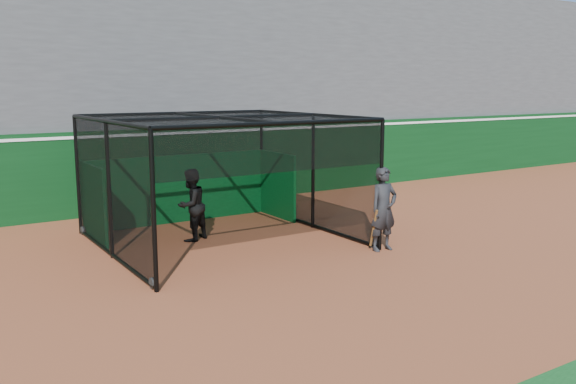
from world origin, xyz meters
TOP-DOWN VIEW (x-y plane):
  - ground at (0.00, 0.00)m, footprint 120.00×120.00m
  - outfield_wall at (0.00, 8.50)m, footprint 50.00×0.50m
  - grandstand at (0.00, 12.27)m, footprint 50.00×7.85m
  - batting_cage at (-0.29, 3.69)m, footprint 5.57×5.55m
  - batter at (-0.89, 4.15)m, footprint 1.09×1.00m
  - on_deck_player at (2.50, 0.89)m, footprint 0.73×0.49m

SIDE VIEW (x-z plane):
  - ground at x=0.00m, z-range 0.00..0.00m
  - batter at x=-0.89m, z-range 0.00..1.80m
  - on_deck_player at x=2.50m, z-range 0.00..1.96m
  - outfield_wall at x=0.00m, z-range 0.04..2.54m
  - batting_cage at x=-0.29m, z-range 0.00..3.05m
  - grandstand at x=0.00m, z-range 0.00..8.95m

